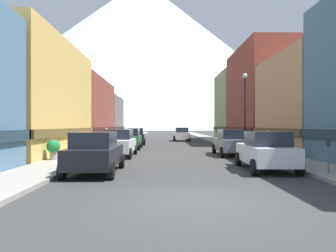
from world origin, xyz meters
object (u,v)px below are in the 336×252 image
Objects in this scene: car_left_0 at (95,152)px; car_driving_0 at (182,134)px; car_left_2 at (130,139)px; potted_plant_0 at (281,148)px; car_left_3 at (136,136)px; parking_meter_near at (328,151)px; potted_plant_1 at (81,144)px; potted_plant_2 at (53,148)px; pedestrian_0 at (269,143)px; car_left_1 at (119,143)px; car_right_1 at (231,142)px; trash_bin_right at (289,150)px; car_right_0 at (266,151)px; streetlamp_right at (245,100)px; pedestrian_1 at (106,137)px.

car_left_0 is 28.69m from car_driving_0.
car_left_2 is 12.76m from potted_plant_0.
car_left_3 is 17.00m from potted_plant_0.
potted_plant_1 is (-12.75, 11.01, -0.34)m from parking_meter_near.
car_left_2 is 3.96× the size of potted_plant_2.
potted_plant_0 is 14.24m from potted_plant_1.
car_driving_0 is 2.79× the size of pedestrian_0.
car_left_1 reaches higher than potted_plant_2.
car_left_2 is 2.79× the size of pedestrian_0.
car_left_2 is at bearing 72.39° from potted_plant_2.
car_left_2 and car_right_1 have the same top height.
car_left_3 is 19.01m from trash_bin_right.
car_driving_0 is (-2.20, 27.34, 0.00)m from car_right_0.
parking_meter_near is at bearing -81.89° from car_driving_0.
trash_bin_right is at bearing -80.46° from streetlamp_right.
streetlamp_right reaches higher than car_right_1.
car_left_1 reaches higher than potted_plant_1.
potted_plant_0 is 0.48× the size of pedestrian_1.
potted_plant_2 reaches higher than trash_bin_right.
potted_plant_0 is (10.80, 0.03, -0.35)m from car_left_1.
car_right_0 is at bearing -57.54° from pedestrian_1.
pedestrian_1 is (-10.05, 8.54, 0.02)m from car_right_1.
car_right_1 reaches higher than trash_bin_right.
trash_bin_right is (2.55, 3.65, -0.26)m from car_right_0.
potted_plant_2 is (-3.20, 4.16, -0.08)m from car_left_0.
pedestrian_0 reaches higher than potted_plant_1.
car_driving_0 is 24.16m from trash_bin_right.
car_left_2 is at bearing 147.00° from pedestrian_0.
car_left_1 is at bearing -89.99° from car_left_2.
car_right_0 is 4.56× the size of trash_bin_right.
car_right_0 is (7.60, -6.58, 0.00)m from car_left_1.
car_left_2 is at bearing 141.02° from car_right_1.
potted_plant_0 is at bearing 81.54° from parking_meter_near.
potted_plant_2 is at bearing -107.61° from car_left_2.
car_right_1 is at bearing 168.64° from potted_plant_0.
car_left_1 reaches higher than parking_meter_near.
trash_bin_right is 14.46m from potted_plant_1.
car_driving_0 is 13.96m from pedestrian_1.
potted_plant_0 is (10.80, -13.12, -0.35)m from car_left_3.
car_left_0 is 1.00× the size of car_left_2.
car_left_0 is 4.65× the size of potted_plant_1.
potted_plant_2 is at bearing -101.04° from car_left_3.
car_right_1 is 11.49m from potted_plant_2.
car_left_0 reaches higher than potted_plant_2.
streetlamp_right is (-1.65, 3.00, 3.44)m from potted_plant_0.
car_right_0 is 1.01× the size of car_right_1.
car_right_0 reaches higher than potted_plant_2.
potted_plant_0 is at bearing -34.73° from pedestrian_1.
car_left_0 is 9.60m from parking_meter_near.
potted_plant_0 is 16.13m from pedestrian_1.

